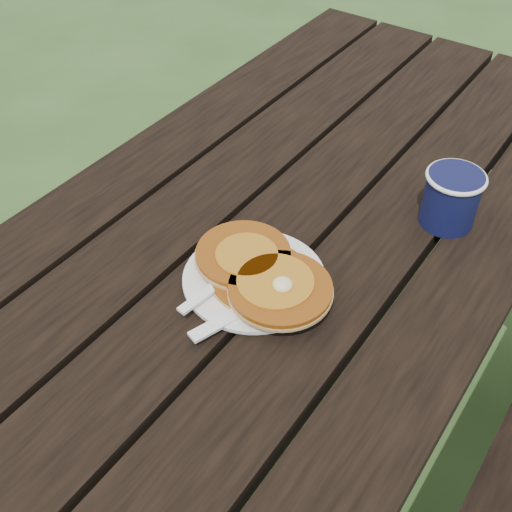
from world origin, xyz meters
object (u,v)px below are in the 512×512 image
Objects in this scene: plate at (254,279)px; pancake_stack at (262,274)px; picnic_table at (249,396)px; coffee_cup at (452,196)px.

pancake_stack is (0.01, 0.00, 0.02)m from plate.
coffee_cup is at bearing 48.76° from picnic_table.
coffee_cup reaches higher than picnic_table.
picnic_table is 0.41m from pancake_stack.
pancake_stack is at bearing -35.56° from picnic_table.
picnic_table is 0.55m from coffee_cup.
plate is 2.16× the size of coffee_cup.
coffee_cup is at bearing 60.95° from pancake_stack.
picnic_table is at bearing 136.37° from plate.
picnic_table is at bearing 144.44° from pancake_stack.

